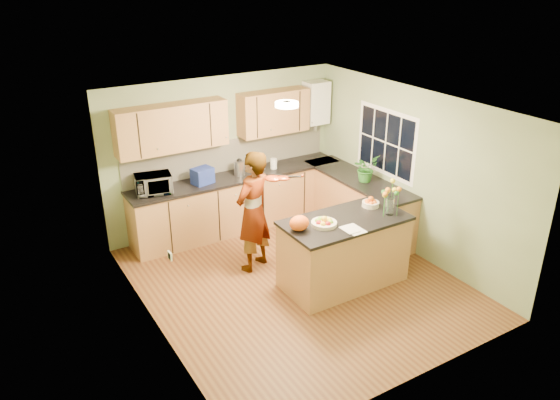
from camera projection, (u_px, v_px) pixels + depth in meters
floor at (297, 282)px, 7.62m from camera, size 4.50×4.50×0.00m
ceiling at (300, 106)px, 6.61m from camera, size 4.00×4.50×0.02m
wall_back at (223, 153)px, 8.88m from camera, size 4.00×0.02×2.50m
wall_front at (423, 280)px, 5.35m from camera, size 4.00×0.02×2.50m
wall_left at (150, 237)px, 6.17m from camera, size 0.02×4.50×2.50m
wall_right at (412, 172)px, 8.06m from camera, size 0.02×4.50×2.50m
back_counter at (239, 202)px, 9.00m from camera, size 3.64×0.62×0.94m
right_counter at (357, 204)px, 8.90m from camera, size 0.62×2.24×0.94m
splashback at (229, 155)px, 8.93m from camera, size 3.60×0.02×0.52m
upper_cabinets at (216, 121)px, 8.42m from camera, size 3.20×0.34×0.70m
boiler at (316, 103)px, 9.29m from camera, size 0.40×0.30×0.86m
window_right at (386, 142)px, 8.40m from camera, size 0.01×1.30×1.05m
light_switch at (170, 256)px, 5.68m from camera, size 0.02×0.09×0.09m
ceiling_lamp at (287, 104)px, 6.86m from camera, size 0.30×0.30×0.07m
peninsula_island at (344, 251)px, 7.42m from camera, size 1.70×0.87×0.98m
fruit_dish at (324, 222)px, 7.04m from camera, size 0.33×0.33×0.12m
orange_bowl at (371, 202)px, 7.58m from camera, size 0.24×0.24×0.14m
flower_vase at (391, 191)px, 7.23m from camera, size 0.28×0.28×0.51m
orange_bag at (299, 223)px, 6.90m from camera, size 0.30×0.26×0.20m
papers at (354, 229)px, 6.94m from camera, size 0.22×0.30×0.01m
violinist at (253, 212)px, 7.65m from camera, size 0.77×0.66×1.78m
violin at (273, 179)px, 7.36m from camera, size 0.57×0.50×0.14m
microwave at (153, 184)px, 8.08m from camera, size 0.58×0.45×0.29m
blue_box at (202, 176)px, 8.44m from camera, size 0.36×0.30×0.25m
kettle at (239, 167)px, 8.77m from camera, size 0.17×0.17×0.33m
jar_cream at (262, 164)px, 9.04m from camera, size 0.11×0.11×0.16m
jar_white at (274, 164)px, 9.06m from camera, size 0.15×0.15×0.17m
potted_plant at (366, 168)px, 8.50m from camera, size 0.44×0.40×0.42m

